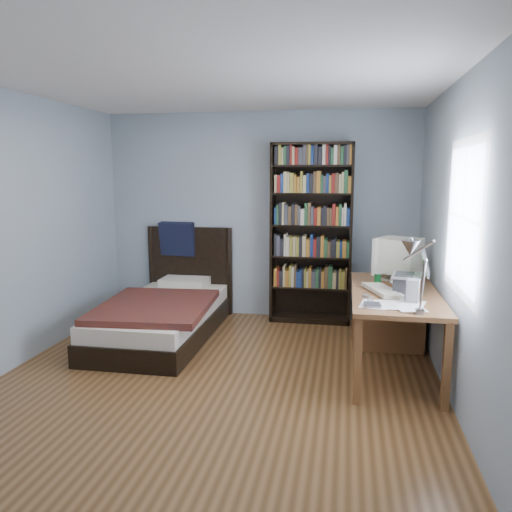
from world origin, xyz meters
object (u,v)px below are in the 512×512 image
Objects in this scene: keyboard at (383,290)px; speaker at (413,291)px; soda_can at (378,280)px; laptop at (409,281)px; crt_monitor at (398,256)px; desk_lamp at (413,256)px; bookshelf at (311,234)px; desk at (389,312)px; bed at (165,312)px.

speaker is (0.21, -0.32, 0.08)m from keyboard.
speaker is 1.70× the size of soda_can.
laptop reaches higher than keyboard.
desk_lamp is (-0.07, -1.57, 0.26)m from crt_monitor.
bookshelf reaches higher than laptop.
soda_can reaches higher than keyboard.
bookshelf is at bearing 132.37° from desk.
soda_can is 0.05× the size of bookshelf.
desk is 0.94m from speaker.
laptop is at bearing -14.12° from bed.
bookshelf is at bearing 27.67° from bed.
desk is 8.44× the size of speaker.
laptop is 0.34m from speaker.
desk is at bearing -161.92° from crt_monitor.
keyboard is at bearing -176.03° from laptop.
keyboard is (-0.17, -0.54, -0.22)m from crt_monitor.
desk is at bearing 102.11° from laptop.
bed reaches higher than desk.
bookshelf is 1.92m from bed.
desk_lamp is at bearing -96.18° from laptop.
desk_lamp is 3.07m from bed.
keyboard is at bearing -107.77° from crt_monitor.
speaker is (0.04, -0.86, -0.14)m from crt_monitor.
bed reaches higher than speaker.
bed reaches higher than keyboard.
bookshelf is at bearing 134.94° from crt_monitor.
crt_monitor is 0.24× the size of bed.
bookshelf reaches higher than speaker.
speaker is at bearing -67.70° from soda_can.
laptop is 0.36m from soda_can.
speaker is 0.09× the size of bed.
soda_can is (-0.25, 0.25, -0.05)m from laptop.
laptop is 0.64× the size of desk_lamp.
crt_monitor is 0.61m from keyboard.
desk is 2.62× the size of desk_lamp.
speaker is 2.03m from bookshelf.
laptop is at bearing -84.78° from crt_monitor.
crt_monitor is 1.00× the size of keyboard.
bookshelf reaches higher than crt_monitor.
desk_lamp reaches higher than soda_can.
bookshelf is (-0.71, 1.18, 0.28)m from soda_can.
crt_monitor is at bearing 18.08° from desk.
laptop reaches higher than desk.
laptop is 0.78× the size of keyboard.
bookshelf is (-0.74, 1.45, 0.32)m from keyboard.
keyboard is (-0.11, 1.03, -0.48)m from desk_lamp.
speaker is (-0.01, -0.34, -0.01)m from laptop.
crt_monitor is 0.38m from soda_can.
desk_lamp reaches higher than desk.
keyboard is at bearing -102.21° from desk.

